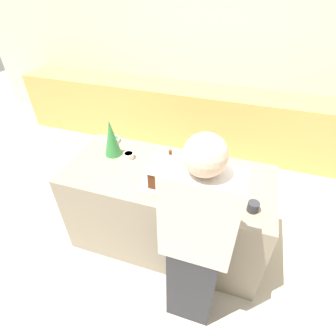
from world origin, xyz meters
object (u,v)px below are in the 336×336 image
at_px(candy_bowl_far_left, 113,140).
at_px(candy_bowl_center_rear, 224,184).
at_px(person, 196,245).
at_px(mug, 253,207).
at_px(baking_tray, 163,184).
at_px(decorative_tree, 111,138).
at_px(candy_bowl_far_right, 129,155).
at_px(candy_bowl_near_tray_left, 194,163).
at_px(gingerbread_house, 163,172).

distance_m(candy_bowl_far_left, candy_bowl_center_rear, 1.22).
bearing_deg(person, mug, 51.89).
height_order(baking_tray, candy_bowl_center_rear, candy_bowl_center_rear).
height_order(decorative_tree, candy_bowl_far_right, decorative_tree).
distance_m(decorative_tree, candy_bowl_far_left, 0.27).
height_order(candy_bowl_far_left, mug, mug).
height_order(mug, person, person).
xyz_separation_m(candy_bowl_far_left, person, (1.08, -0.94, -0.03)).
xyz_separation_m(candy_bowl_center_rear, mug, (0.24, -0.19, 0.01)).
relative_size(candy_bowl_far_right, candy_bowl_center_rear, 0.92).
bearing_deg(candy_bowl_near_tray_left, baking_tray, -118.64).
bearing_deg(baking_tray, decorative_tree, 155.33).
relative_size(baking_tray, decorative_tree, 1.05).
xyz_separation_m(candy_bowl_center_rear, person, (-0.09, -0.61, -0.04)).
distance_m(mug, person, 0.53).
xyz_separation_m(gingerbread_house, candy_bowl_far_right, (-0.42, 0.25, -0.10)).
height_order(candy_bowl_near_tray_left, candy_bowl_center_rear, candy_bowl_center_rear).
bearing_deg(candy_bowl_center_rear, candy_bowl_far_left, 163.92).
xyz_separation_m(baking_tray, gingerbread_house, (0.00, 0.00, 0.13)).
distance_m(candy_bowl_far_left, mug, 1.50).
distance_m(candy_bowl_far_right, candy_bowl_center_rear, 0.90).
distance_m(baking_tray, gingerbread_house, 0.13).
bearing_deg(candy_bowl_center_rear, candy_bowl_near_tray_left, 146.69).
bearing_deg(candy_bowl_far_left, gingerbread_house, -33.84).
bearing_deg(mug, baking_tray, 174.71).
xyz_separation_m(candy_bowl_far_right, candy_bowl_near_tray_left, (0.60, 0.07, -0.00)).
height_order(candy_bowl_far_left, candy_bowl_near_tray_left, candy_bowl_near_tray_left).
height_order(decorative_tree, mug, decorative_tree).
bearing_deg(gingerbread_house, mug, -5.31).
distance_m(baking_tray, candy_bowl_far_left, 0.84).
height_order(candy_bowl_far_right, mug, mug).
distance_m(candy_bowl_far_right, mug, 1.18).
relative_size(gingerbread_house, candy_bowl_near_tray_left, 3.03).
xyz_separation_m(decorative_tree, candy_bowl_far_left, (-0.11, 0.20, -0.15)).
bearing_deg(person, candy_bowl_center_rear, 81.79).
xyz_separation_m(decorative_tree, candy_bowl_near_tray_left, (0.76, 0.06, -0.15)).
bearing_deg(person, gingerbread_house, 129.12).
height_order(candy_bowl_center_rear, mug, mug).
height_order(gingerbread_house, candy_bowl_center_rear, gingerbread_house).
relative_size(decorative_tree, mug, 4.21).
relative_size(decorative_tree, candy_bowl_center_rear, 3.37).
bearing_deg(baking_tray, candy_bowl_near_tray_left, 61.36).
height_order(candy_bowl_near_tray_left, person, person).
height_order(candy_bowl_far_right, person, person).
bearing_deg(candy_bowl_far_left, candy_bowl_center_rear, -16.08).
xyz_separation_m(gingerbread_house, mug, (0.71, -0.07, -0.09)).
xyz_separation_m(decorative_tree, candy_bowl_far_right, (0.16, -0.01, -0.15)).
relative_size(baking_tray, candy_bowl_center_rear, 3.56).
bearing_deg(candy_bowl_far_right, decorative_tree, 174.80).
relative_size(decorative_tree, candy_bowl_far_left, 2.56).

